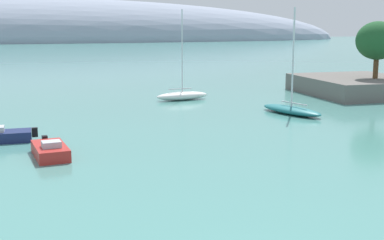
{
  "coord_description": "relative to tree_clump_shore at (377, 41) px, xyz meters",
  "views": [
    {
      "loc": [
        -6.91,
        -15.13,
        8.71
      ],
      "look_at": [
        3.39,
        21.03,
        1.75
      ],
      "focal_mm": 48.94,
      "sensor_mm": 36.0,
      "label": 1
    }
  ],
  "objects": [
    {
      "name": "shore_outcrop",
      "position": [
        -1.24,
        1.76,
        -5.59
      ],
      "size": [
        12.57,
        14.55,
        2.12
      ],
      "primitive_type": "cube",
      "color": "#66605B",
      "rests_on": "ground"
    },
    {
      "name": "tree_clump_shore",
      "position": [
        0.0,
        0.0,
        0.0
      ],
      "size": [
        5.12,
        5.12,
        6.86
      ],
      "color": "brown",
      "rests_on": "shore_outcrop"
    },
    {
      "name": "sailboat_white_near_shore",
      "position": [
        -23.59,
        2.79,
        -6.08
      ],
      "size": [
        6.46,
        2.67,
        10.27
      ],
      "rotation": [
        0.0,
        0.0,
        0.15
      ],
      "color": "white",
      "rests_on": "water"
    },
    {
      "name": "sailboat_teal_mid_mooring",
      "position": [
        -15.78,
        -9.27,
        -6.15
      ],
      "size": [
        4.48,
        7.72,
        10.21
      ],
      "rotation": [
        0.0,
        0.0,
        1.9
      ],
      "color": "#1E6B70",
      "rests_on": "water"
    },
    {
      "name": "motorboat_red_alongside_breakwater",
      "position": [
        -38.69,
        -20.07,
        -6.21
      ],
      "size": [
        2.53,
        4.86,
        1.2
      ],
      "rotation": [
        0.0,
        0.0,
        4.85
      ],
      "color": "red",
      "rests_on": "water"
    },
    {
      "name": "motorboat_navy_outer",
      "position": [
        -41.78,
        -14.45,
        -6.22
      ],
      "size": [
        4.1,
        2.03,
        1.18
      ],
      "rotation": [
        0.0,
        0.0,
        3.16
      ],
      "color": "navy",
      "rests_on": "water"
    }
  ]
}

